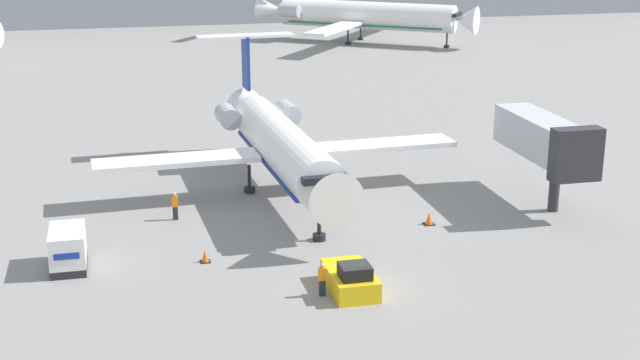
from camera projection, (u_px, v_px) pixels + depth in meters
name	position (u px, v px, depth m)	size (l,w,h in m)	color
ground_plane	(356.00, 290.00, 46.84)	(600.00, 600.00, 0.00)	gray
airplane_main	(281.00, 143.00, 61.59)	(25.70, 25.95, 9.63)	white
pushback_tug	(350.00, 279.00, 46.64)	(2.24, 4.18, 1.78)	yellow
luggage_cart	(68.00, 249.00, 49.46)	(1.92, 3.50, 2.25)	#232326
worker_near_tug	(322.00, 279.00, 45.91)	(0.40, 0.25, 1.80)	#232838
worker_by_wing	(175.00, 205.00, 57.12)	(0.40, 0.26, 1.85)	#232838
traffic_cone_left	(205.00, 256.00, 50.47)	(0.58, 0.58, 0.72)	black
traffic_cone_right	(429.00, 219.00, 56.45)	(0.69, 0.69, 0.79)	black
airplane_parked_far_right	(361.00, 15.00, 131.21)	(30.83, 28.44, 11.17)	white
jet_bridge	(545.00, 140.00, 59.42)	(3.20, 10.06, 6.19)	#2D2D33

